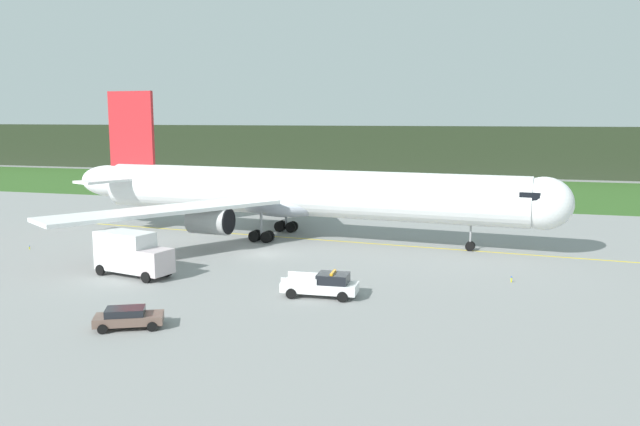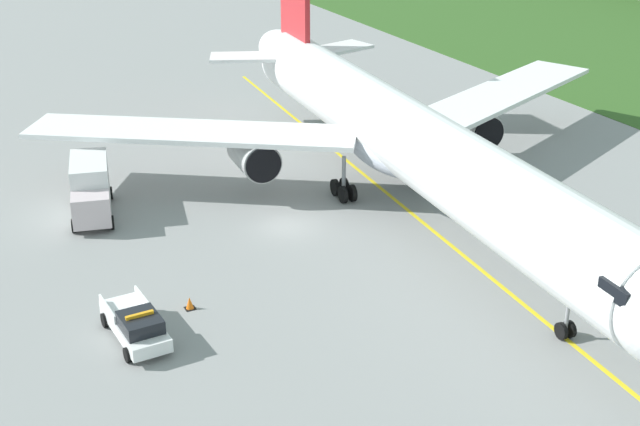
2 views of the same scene
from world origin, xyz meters
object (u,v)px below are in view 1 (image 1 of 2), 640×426
Objects in this scene: apron_cone at (312,279)px; airliner at (294,193)px; catering_truck at (131,253)px; staff_car at (128,317)px; ops_pickup_truck at (323,285)px.

airliner is at bearing 112.46° from apron_cone.
catering_truck is 13.79m from staff_car.
ops_pickup_truck is 1.25× the size of staff_car.
staff_car is (-9.71, -10.08, -0.20)m from ops_pickup_truck.
airliner reaches higher than ops_pickup_truck.
catering_truck is (-7.71, -19.41, -2.99)m from airliner.
airliner is 31.43m from staff_car.
apron_cone is (7.30, -17.65, -4.55)m from airliner.
apron_cone is at bearing 118.43° from ops_pickup_truck.
staff_car is at bearing -120.24° from apron_cone.
staff_car is (-0.57, -31.14, -4.19)m from airliner.
airliner is at bearing 88.95° from staff_car.
ops_pickup_truck is 16.97m from catering_truck.
catering_truck reaches higher than apron_cone.
staff_car is (7.14, -11.73, -1.20)m from catering_truck.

